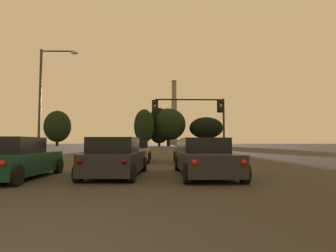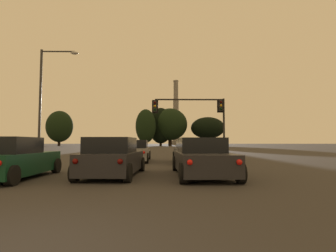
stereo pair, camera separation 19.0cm
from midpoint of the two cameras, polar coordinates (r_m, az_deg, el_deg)
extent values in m
cube|color=#0F3823|center=(10.65, -30.09, -7.04)|extent=(1.81, 4.04, 0.72)
cube|color=black|center=(10.28, -31.03, -3.61)|extent=(1.60, 1.93, 0.55)
cylinder|color=black|center=(12.49, -30.02, -7.51)|extent=(0.23, 0.60, 0.60)
cylinder|color=black|center=(11.80, -22.73, -7.96)|extent=(0.23, 0.60, 0.60)
cylinder|color=black|center=(8.85, -30.29, -9.29)|extent=(0.23, 0.60, 0.60)
cube|color=#232328|center=(10.04, 7.87, -7.73)|extent=(1.90, 4.64, 0.70)
cube|color=black|center=(10.24, 7.62, -4.15)|extent=(1.67, 2.24, 0.55)
cylinder|color=black|center=(11.83, 2.04, -8.13)|extent=(0.23, 0.64, 0.64)
cylinder|color=black|center=(12.09, 10.48, -7.98)|extent=(0.23, 0.64, 0.64)
cylinder|color=black|center=(8.06, 3.98, -10.23)|extent=(0.23, 0.64, 0.64)
cylinder|color=black|center=(8.43, 16.14, -9.81)|extent=(0.23, 0.64, 0.64)
sphere|color=red|center=(7.63, 5.50, -7.88)|extent=(0.17, 0.17, 0.17)
sphere|color=red|center=(7.95, 15.94, -7.59)|extent=(0.17, 0.17, 0.17)
cube|color=#232328|center=(16.16, 5.35, -6.19)|extent=(1.93, 4.65, 0.70)
cube|color=black|center=(16.38, 5.23, -3.97)|extent=(1.68, 2.24, 0.55)
cylinder|color=black|center=(17.97, 1.73, -6.60)|extent=(0.24, 0.65, 0.64)
cylinder|color=black|center=(18.18, 7.31, -6.54)|extent=(0.24, 0.65, 0.64)
cylinder|color=black|center=(14.19, 2.83, -7.39)|extent=(0.24, 0.65, 0.64)
cylinder|color=black|center=(14.46, 9.86, -7.27)|extent=(0.24, 0.65, 0.64)
sphere|color=red|center=(13.77, 3.65, -6.00)|extent=(0.17, 0.17, 0.17)
sphere|color=red|center=(13.99, 9.56, -5.92)|extent=(0.17, 0.17, 0.17)
cube|color=gray|center=(17.73, -6.93, -5.95)|extent=(1.91, 4.64, 0.70)
cube|color=black|center=(17.95, -6.85, -3.93)|extent=(1.67, 2.24, 0.55)
cylinder|color=black|center=(19.72, -9.03, -6.29)|extent=(0.23, 0.64, 0.64)
cylinder|color=black|center=(19.59, -3.88, -6.35)|extent=(0.23, 0.64, 0.64)
cylinder|color=black|center=(15.96, -10.69, -6.91)|extent=(0.23, 0.64, 0.64)
cylinder|color=black|center=(15.79, -4.32, -7.00)|extent=(0.23, 0.64, 0.64)
sphere|color=red|center=(15.50, -10.32, -5.68)|extent=(0.17, 0.17, 0.17)
sphere|color=red|center=(15.36, -4.97, -5.75)|extent=(0.17, 0.17, 0.17)
cube|color=#232328|center=(10.13, -11.22, -7.66)|extent=(1.90, 4.07, 0.72)
cube|color=black|center=(9.72, -11.71, -4.08)|extent=(1.65, 1.97, 0.55)
cylinder|color=black|center=(11.93, -13.42, -8.10)|extent=(0.25, 0.61, 0.60)
cylinder|color=black|center=(11.60, -5.30, -8.31)|extent=(0.25, 0.61, 0.60)
cylinder|color=black|center=(8.84, -19.05, -9.59)|extent=(0.25, 0.61, 0.60)
cylinder|color=black|center=(8.40, -8.12, -10.08)|extent=(0.25, 0.61, 0.60)
sphere|color=#500705|center=(8.39, -18.94, -7.30)|extent=(0.17, 0.17, 0.17)
sphere|color=#500705|center=(8.01, -9.72, -7.63)|extent=(0.17, 0.17, 0.17)
cylinder|color=black|center=(24.81, 12.30, -0.26)|extent=(0.18, 0.18, 5.35)
cylinder|color=black|center=(24.80, 12.38, -6.33)|extent=(0.40, 0.40, 0.10)
cube|color=black|center=(24.94, 11.58, 4.35)|extent=(0.34, 0.34, 1.04)
cube|color=black|center=(25.11, 11.50, 4.29)|extent=(0.58, 0.03, 1.25)
sphere|color=#320504|center=(24.80, 11.67, 5.15)|extent=(0.22, 0.22, 0.22)
sphere|color=#F2AD14|center=(24.76, 11.68, 4.41)|extent=(0.22, 0.22, 0.22)
sphere|color=black|center=(24.71, 11.69, 3.67)|extent=(0.22, 0.22, 0.22)
cylinder|color=black|center=(24.57, 4.89, 5.75)|extent=(6.40, 0.14, 0.14)
sphere|color=black|center=(25.09, 12.22, 5.63)|extent=(0.18, 0.18, 0.18)
cube|color=black|center=(24.37, -2.62, 4.30)|extent=(0.34, 0.34, 1.04)
cube|color=black|center=(24.55, -2.61, 4.24)|extent=(0.58, 0.03, 1.25)
sphere|color=#320504|center=(24.23, -2.64, 5.12)|extent=(0.22, 0.22, 0.22)
sphere|color=#F2AD14|center=(24.19, -2.64, 4.36)|extent=(0.22, 0.22, 0.22)
sphere|color=black|center=(24.14, -2.64, 3.60)|extent=(0.22, 0.22, 0.22)
cylinder|color=#38383A|center=(24.12, -25.88, 4.51)|extent=(0.20, 0.20, 9.03)
cylinder|color=#38383A|center=(24.57, -22.59, 14.75)|extent=(2.75, 0.12, 0.12)
sphere|color=#38383A|center=(25.09, -25.60, 14.43)|extent=(0.20, 0.20, 0.20)
ellipsoid|color=silver|center=(24.07, -19.46, 14.76)|extent=(0.64, 0.36, 0.26)
cylinder|color=slate|center=(166.84, 1.78, -3.64)|extent=(6.52, 6.52, 2.50)
cylinder|color=gray|center=(167.02, 1.77, -0.99)|extent=(4.07, 4.07, 12.96)
cylinder|color=gray|center=(168.12, 1.76, 3.42)|extent=(3.50, 3.50, 12.96)
cylinder|color=gray|center=(170.20, 1.75, 7.76)|extent=(2.93, 2.93, 12.96)
cylinder|color=gray|center=(171.51, 1.75, 9.76)|extent=(3.29, 3.29, 0.70)
cylinder|color=black|center=(104.67, -22.58, -3.26)|extent=(0.97, 0.97, 2.89)
ellipsoid|color=black|center=(104.84, -22.50, -0.09)|extent=(9.71, 8.74, 11.61)
cylinder|color=black|center=(95.71, -4.83, -3.58)|extent=(0.74, 0.74, 2.69)
ellipsoid|color=black|center=(95.91, -4.82, -0.01)|extent=(7.42, 6.67, 12.34)
cylinder|color=black|center=(101.95, 8.72, -3.23)|extent=(1.30, 1.30, 3.82)
ellipsoid|color=black|center=(102.10, 8.69, -0.41)|extent=(12.99, 11.69, 8.32)
cylinder|color=black|center=(101.35, 0.49, -3.31)|extent=(1.34, 1.34, 3.68)
ellipsoid|color=black|center=(101.59, 0.49, 0.36)|extent=(13.42, 12.08, 12.44)
cylinder|color=black|center=(101.07, -1.55, -3.60)|extent=(0.93, 0.93, 2.66)
ellipsoid|color=black|center=(101.29, -1.54, 0.09)|extent=(9.34, 8.40, 13.82)
camera|label=1|loc=(0.10, -89.77, -0.01)|focal=28.00mm
camera|label=2|loc=(0.10, 90.23, 0.01)|focal=28.00mm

